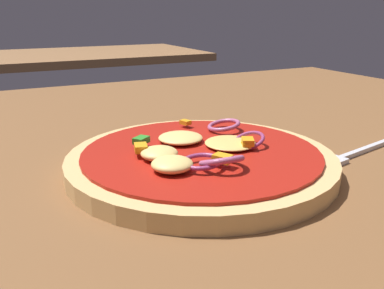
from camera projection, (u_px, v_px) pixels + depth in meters
dining_table at (191, 169)px, 0.45m from camera, size 1.24×1.02×0.03m
pizza at (201, 160)px, 0.41m from camera, size 0.26×0.26×0.04m
fork at (352, 154)px, 0.45m from camera, size 0.17×0.05×0.00m
background_table at (87, 56)px, 1.54m from camera, size 0.81×0.49×0.03m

